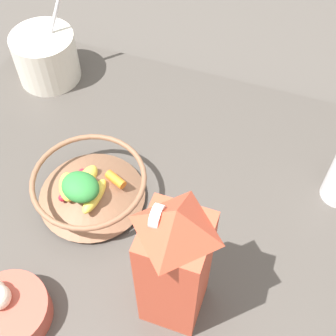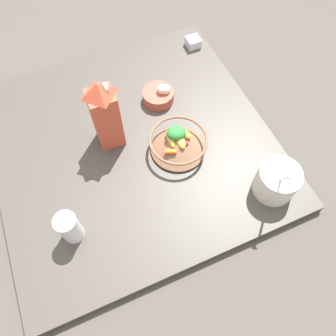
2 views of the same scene
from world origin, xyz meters
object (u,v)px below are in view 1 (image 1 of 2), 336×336
Objects in this scene: fruit_bowl at (89,187)px; garlic_bowl at (9,309)px; yogurt_tub at (46,55)px; milk_carton at (175,265)px.

fruit_bowl is 1.70× the size of garlic_bowl.
yogurt_tub is 0.56m from garlic_bowl.
yogurt_tub reaches higher than garlic_bowl.
fruit_bowl reaches higher than garlic_bowl.
garlic_bowl is (0.24, -0.03, -0.01)m from fruit_bowl.
fruit_bowl is 0.27m from milk_carton.
yogurt_tub is 1.80× the size of garlic_bowl.
milk_carton is 1.32× the size of yogurt_tub.
garlic_bowl is at bearing -66.10° from milk_carton.
milk_carton is at bearing 56.69° from fruit_bowl.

